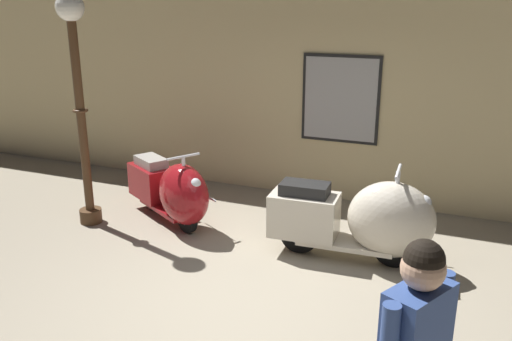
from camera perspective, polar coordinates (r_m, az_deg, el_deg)
ground_plane at (r=5.22m, az=-1.99°, el=-14.26°), size 60.00×60.00×0.00m
showroom_back_wall at (r=7.56m, az=9.29°, el=10.13°), size 18.00×0.63×3.60m
scooter_0 at (r=6.88m, az=-8.78°, el=-2.18°), size 1.63×1.22×0.99m
scooter_1 at (r=5.93m, az=11.37°, el=-5.13°), size 1.82×0.63×1.09m
lamppost at (r=6.88m, az=-18.41°, el=8.24°), size 0.33×0.33×2.85m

